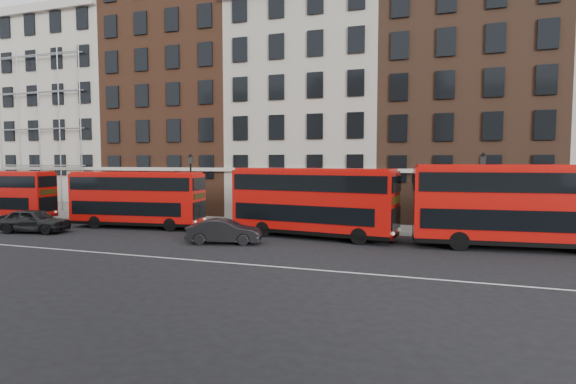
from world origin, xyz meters
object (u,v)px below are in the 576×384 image
(bus_b, at_px, (137,198))
(car_rear, at_px, (34,221))
(car_front, at_px, (224,231))
(bus_d, at_px, (517,204))
(bus_c, at_px, (312,201))

(bus_b, xyz_separation_m, car_rear, (-5.38, -4.11, -1.39))
(car_front, bearing_deg, bus_b, 53.92)
(bus_b, height_order, bus_d, bus_d)
(car_front, bearing_deg, bus_d, -91.33)
(bus_c, xyz_separation_m, car_rear, (-18.78, -4.12, -1.57))
(bus_b, bearing_deg, bus_c, -5.92)
(car_front, bearing_deg, car_rear, 77.92)
(bus_b, height_order, car_front, bus_b)
(car_rear, height_order, car_front, car_rear)
(bus_b, distance_m, car_front, 9.79)
(bus_c, relative_size, car_rear, 2.24)
(bus_c, xyz_separation_m, car_front, (-4.44, -3.65, -1.67))
(bus_d, relative_size, car_front, 2.61)
(bus_b, relative_size, car_front, 2.28)
(bus_c, bearing_deg, car_rear, -160.71)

